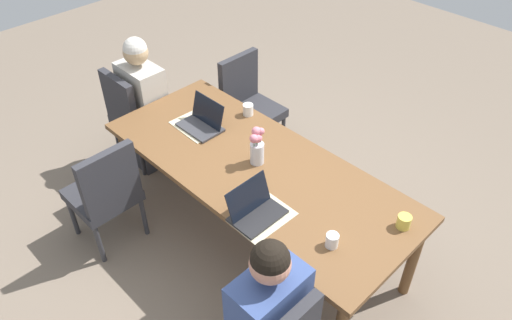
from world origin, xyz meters
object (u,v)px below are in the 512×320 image
at_px(coffee_mug_near_right, 404,222).
at_px(coffee_mug_centre_left, 248,110).
at_px(chair_near_right_near, 106,191).
at_px(laptop_head_left_left_near, 202,122).
at_px(dining_table, 256,174).
at_px(chair_head_left_left_near, 135,114).
at_px(coffee_mug_near_left, 332,240).
at_px(flower_vase, 257,146).
at_px(laptop_near_left_mid, 255,210).
at_px(chair_far_left_far, 248,101).
at_px(person_head_left_left_near, 146,110).

xyz_separation_m(coffee_mug_near_right, coffee_mug_centre_left, (-1.47, 0.16, 0.00)).
distance_m(chair_near_right_near, coffee_mug_centre_left, 1.20).
bearing_deg(chair_near_right_near, laptop_head_left_left_near, 78.83).
distance_m(dining_table, coffee_mug_centre_left, 0.62).
bearing_deg(coffee_mug_centre_left, chair_head_left_left_near, -154.75).
bearing_deg(coffee_mug_near_left, laptop_head_left_left_near, 170.99).
bearing_deg(flower_vase, laptop_near_left_mid, -46.39).
bearing_deg(laptop_head_left_left_near, coffee_mug_centre_left, 71.19).
height_order(chair_far_left_far, flower_vase, flower_vase).
bearing_deg(coffee_mug_centre_left, dining_table, -39.10).
distance_m(laptop_head_left_left_near, coffee_mug_near_left, 1.41).
bearing_deg(coffee_mug_near_left, chair_head_left_left_near, 176.65).
xyz_separation_m(dining_table, coffee_mug_near_right, (1.00, 0.22, 0.11)).
bearing_deg(coffee_mug_near_right, chair_far_left_far, 163.77).
height_order(chair_near_right_near, coffee_mug_near_left, chair_near_right_near).
distance_m(coffee_mug_near_right, coffee_mug_centre_left, 1.48).
bearing_deg(laptop_head_left_left_near, flower_vase, -0.06).
relative_size(chair_far_left_far, coffee_mug_centre_left, 10.07).
bearing_deg(coffee_mug_near_right, laptop_near_left_mid, -140.98).
bearing_deg(coffee_mug_near_left, flower_vase, 164.96).
xyz_separation_m(dining_table, flower_vase, (-0.02, 0.03, 0.21)).
height_order(coffee_mug_near_left, coffee_mug_near_right, coffee_mug_near_left).
bearing_deg(dining_table, chair_head_left_left_near, -177.64).
height_order(dining_table, coffee_mug_near_left, coffee_mug_near_left).
height_order(laptop_near_left_mid, coffee_mug_near_left, laptop_near_left_mid).
xyz_separation_m(chair_head_left_left_near, laptop_head_left_left_near, (0.82, 0.09, 0.28)).
height_order(laptop_near_left_mid, coffee_mug_centre_left, laptop_near_left_mid).
bearing_deg(dining_table, chair_far_left_far, 138.72).
relative_size(dining_table, person_head_left_left_near, 1.91).
bearing_deg(laptop_head_left_left_near, chair_near_right_near, -101.17).
distance_m(chair_head_left_left_near, laptop_head_left_left_near, 0.87).
bearing_deg(chair_near_right_near, chair_head_left_left_near, 133.85).
height_order(dining_table, chair_near_right_near, chair_near_right_near).
xyz_separation_m(flower_vase, coffee_mug_near_left, (0.82, -0.22, -0.09)).
bearing_deg(coffee_mug_near_left, coffee_mug_near_right, 63.44).
xyz_separation_m(laptop_head_left_left_near, coffee_mug_centre_left, (0.12, 0.35, 0.00)).
distance_m(person_head_left_left_near, laptop_near_left_mid, 1.73).
distance_m(coffee_mug_near_left, coffee_mug_near_right, 0.46).
distance_m(laptop_head_left_left_near, coffee_mug_near_right, 1.61).
xyz_separation_m(dining_table, laptop_near_left_mid, (0.32, -0.33, 0.11)).
bearing_deg(coffee_mug_centre_left, chair_far_left_far, 136.31).
xyz_separation_m(chair_head_left_left_near, chair_far_left_far, (0.54, 0.83, 0.00)).
bearing_deg(flower_vase, chair_head_left_left_near, -176.29).
relative_size(coffee_mug_near_right, coffee_mug_centre_left, 0.94).
height_order(chair_head_left_left_near, person_head_left_left_near, person_head_left_left_near).
distance_m(dining_table, person_head_left_left_near, 1.36).
relative_size(dining_table, coffee_mug_near_left, 26.44).
bearing_deg(chair_near_right_near, coffee_mug_near_left, 20.09).
bearing_deg(coffee_mug_near_right, chair_head_left_left_near, -173.37).
bearing_deg(coffee_mug_centre_left, person_head_left_left_near, -157.27).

